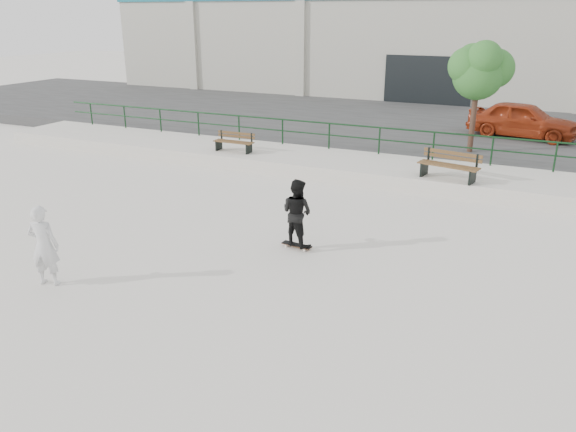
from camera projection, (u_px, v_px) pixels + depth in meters
The scene contains 12 objects.
ground at pixel (196, 276), 12.44m from camera, with size 120.00×120.00×0.00m, color silver.
ledge at pixel (341, 166), 20.45m from camera, with size 30.00×3.00×0.50m, color beige.
parking_strip at pixel (400, 126), 27.70m from camera, with size 60.00×14.00×0.50m, color #343434.
railing at pixel (354, 132), 21.22m from camera, with size 28.00×0.06×1.03m.
commercial_building at pixel (456, 27), 38.15m from camera, with size 44.20×16.33×8.00m.
bench_left at pixel (234, 142), 21.37m from camera, with size 1.59×0.48×0.73m.
bench_right at pixel (449, 166), 17.77m from camera, with size 1.99×0.94×0.88m.
tree at pixel (480, 69), 20.41m from camera, with size 2.31×2.06×4.11m.
red_car at pixel (523, 120), 23.65m from camera, with size 1.77×4.41×1.50m, color #982E12.
skateboard at pixel (297, 245), 13.91m from camera, with size 0.80×0.28×0.09m.
standing_skater at pixel (297, 213), 13.62m from camera, with size 0.82×0.64×1.68m, color black.
seated_skater at pixel (44, 246), 11.80m from camera, with size 0.65×0.43×1.78m, color silver.
Camera 1 is at (6.58, -9.33, 5.51)m, focal length 35.00 mm.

